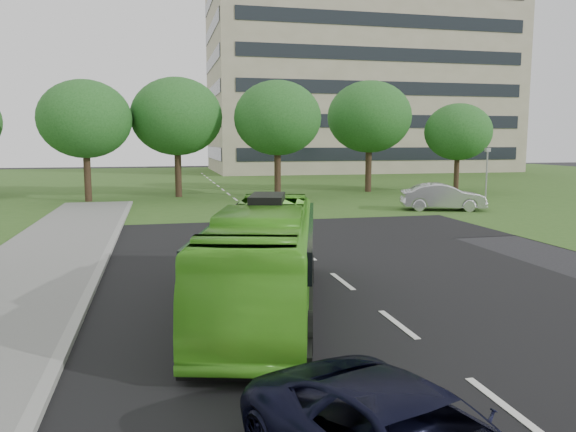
% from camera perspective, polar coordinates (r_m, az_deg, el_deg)
% --- Properties ---
extents(ground, '(160.00, 160.00, 0.00)m').
position_cam_1_polar(ground, '(14.92, 7.97, -8.50)').
color(ground, black).
rests_on(ground, ground).
extents(street_surfaces, '(120.00, 120.00, 0.15)m').
position_cam_1_polar(street_surfaces, '(36.67, -5.30, 1.20)').
color(street_surfaces, black).
rests_on(street_surfaces, ground).
extents(office_building, '(40.10, 20.10, 25.00)m').
position_cam_1_polar(office_building, '(80.50, 7.09, 13.57)').
color(office_building, gray).
rests_on(office_building, ground).
extents(tree_park_a, '(6.16, 6.16, 8.19)m').
position_cam_1_polar(tree_park_a, '(40.49, -19.94, 9.23)').
color(tree_park_a, black).
rests_on(tree_park_a, ground).
extents(tree_park_b, '(6.63, 6.63, 8.69)m').
position_cam_1_polar(tree_park_b, '(42.14, -11.24, 9.87)').
color(tree_park_b, black).
rests_on(tree_park_b, ground).
extents(tree_park_c, '(6.39, 6.39, 8.49)m').
position_cam_1_polar(tree_park_c, '(41.52, -1.08, 9.91)').
color(tree_park_c, black).
rests_on(tree_park_c, ground).
extents(tree_park_d, '(6.71, 6.71, 8.88)m').
position_cam_1_polar(tree_park_d, '(46.02, 8.27, 9.92)').
color(tree_park_d, black).
rests_on(tree_park_d, ground).
extents(tree_park_e, '(5.32, 5.32, 7.09)m').
position_cam_1_polar(tree_park_e, '(47.35, 16.89, 8.17)').
color(tree_park_e, black).
rests_on(tree_park_e, ground).
extents(bus, '(4.58, 9.52, 2.59)m').
position_cam_1_polar(bus, '(13.64, -2.40, -4.36)').
color(bus, '#56BD28').
rests_on(bus, ground).
extents(sedan, '(5.17, 3.08, 1.61)m').
position_cam_1_polar(sedan, '(34.68, 15.44, 1.88)').
color(sedan, '#B1B2B6').
rests_on(sedan, ground).
extents(camera_pole, '(0.33, 0.30, 3.66)m').
position_cam_1_polar(camera_pole, '(39.56, 19.55, 4.66)').
color(camera_pole, gray).
rests_on(camera_pole, ground).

